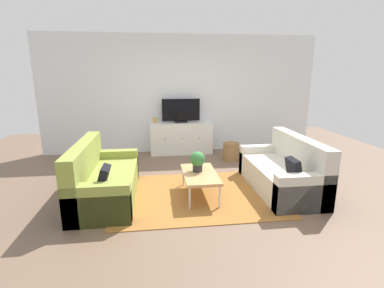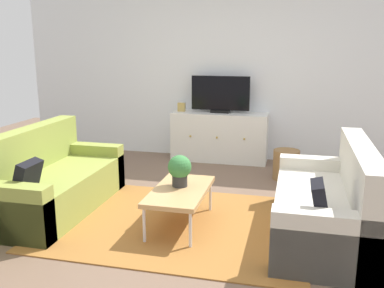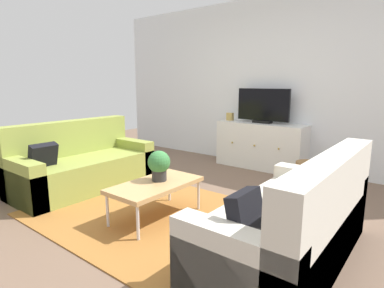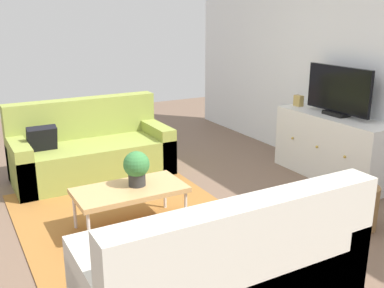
{
  "view_description": "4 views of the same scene",
  "coord_description": "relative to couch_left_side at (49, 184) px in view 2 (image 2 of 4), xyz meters",
  "views": [
    {
      "loc": [
        -0.61,
        -4.25,
        1.86
      ],
      "look_at": [
        0.0,
        0.45,
        0.67
      ],
      "focal_mm": 26.88,
      "sensor_mm": 36.0,
      "label": 1
    },
    {
      "loc": [
        1.07,
        -3.94,
        1.74
      ],
      "look_at": [
        0.0,
        0.45,
        0.67
      ],
      "focal_mm": 39.96,
      "sensor_mm": 36.0,
      "label": 2
    },
    {
      "loc": [
        2.19,
        -2.34,
        1.36
      ],
      "look_at": [
        0.0,
        0.45,
        0.67
      ],
      "focal_mm": 29.49,
      "sensor_mm": 36.0,
      "label": 3
    },
    {
      "loc": [
        3.45,
        -1.47,
        1.86
      ],
      "look_at": [
        0.0,
        0.45,
        0.67
      ],
      "focal_mm": 41.92,
      "sensor_mm": 36.0,
      "label": 4
    }
  ],
  "objects": [
    {
      "name": "couch_left_side",
      "position": [
        0.0,
        0.0,
        0.0
      ],
      "size": [
        0.82,
        1.75,
        0.87
      ],
      "color": "olive",
      "rests_on": "ground_plane"
    },
    {
      "name": "coffee_table",
      "position": [
        1.48,
        -0.09,
        0.06
      ],
      "size": [
        0.5,
        0.95,
        0.38
      ],
      "color": "tan",
      "rests_on": "ground_plane"
    },
    {
      "name": "area_rug",
      "position": [
        1.44,
        -0.05,
        -0.28
      ],
      "size": [
        2.5,
        1.9,
        0.01
      ],
      "primitive_type": "cube",
      "color": "#9E662D",
      "rests_on": "ground_plane"
    },
    {
      "name": "ground_plane",
      "position": [
        1.44,
        0.1,
        -0.28
      ],
      "size": [
        10.0,
        10.0,
        0.0
      ],
      "primitive_type": "plane",
      "color": "brown"
    },
    {
      "name": "flat_screen_tv",
      "position": [
        1.42,
        2.39,
        0.72
      ],
      "size": [
        0.87,
        0.16,
        0.54
      ],
      "color": "black",
      "rests_on": "tv_console"
    },
    {
      "name": "couch_right_side",
      "position": [
        2.88,
        0.0,
        0.0
      ],
      "size": [
        0.82,
        1.75,
        0.87
      ],
      "color": "beige",
      "rests_on": "ground_plane"
    },
    {
      "name": "tv_console",
      "position": [
        1.42,
        2.37,
        0.08
      ],
      "size": [
        1.42,
        0.47,
        0.73
      ],
      "color": "white",
      "rests_on": "ground_plane"
    },
    {
      "name": "wicker_basket",
      "position": [
        2.43,
        1.68,
        -0.09
      ],
      "size": [
        0.34,
        0.34,
        0.39
      ],
      "primitive_type": "cylinder",
      "color": "olive",
      "rests_on": "ground_plane"
    },
    {
      "name": "potted_plant",
      "position": [
        1.45,
        -0.0,
        0.27
      ],
      "size": [
        0.23,
        0.23,
        0.31
      ],
      "color": "#2D2D2D",
      "rests_on": "coffee_table"
    },
    {
      "name": "wall_back",
      "position": [
        1.44,
        2.65,
        1.07
      ],
      "size": [
        6.4,
        0.12,
        2.7
      ],
      "primitive_type": "cube",
      "color": "white",
      "rests_on": "ground_plane"
    },
    {
      "name": "mantel_clock",
      "position": [
        0.83,
        2.37,
        0.51
      ],
      "size": [
        0.11,
        0.07,
        0.13
      ],
      "primitive_type": "cube",
      "color": "tan",
      "rests_on": "tv_console"
    }
  ]
}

